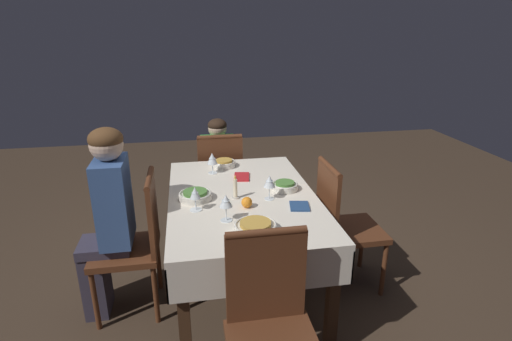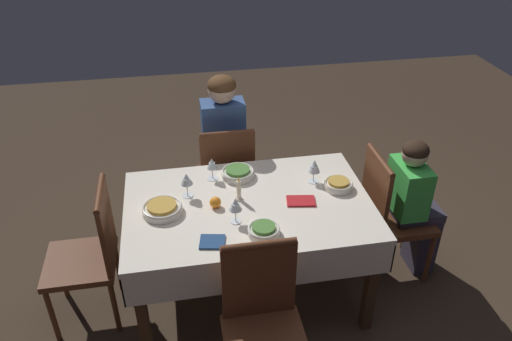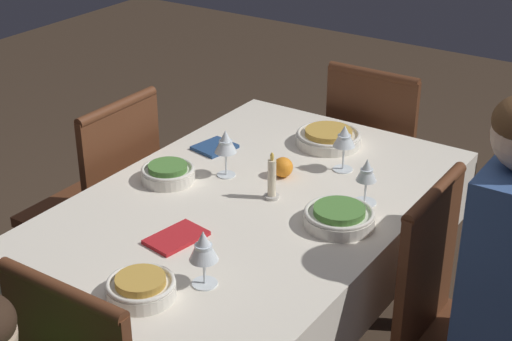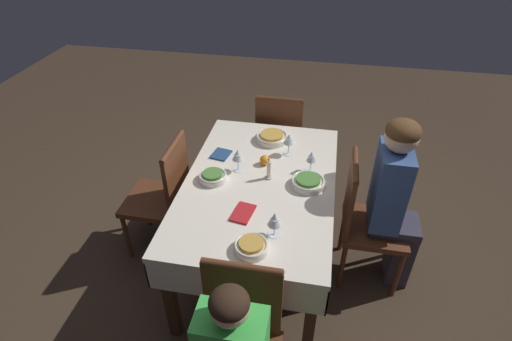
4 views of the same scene
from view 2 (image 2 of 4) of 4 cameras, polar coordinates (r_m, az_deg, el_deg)
The scene contains 20 objects.
ground_plane at distance 3.39m, azimuth -0.75°, elevation -13.75°, with size 8.00×8.00×0.00m, color #3D2D21.
dining_table at distance 2.96m, azimuth -0.84°, elevation -5.12°, with size 1.44×0.93×0.73m.
chair_south at distance 3.59m, azimuth -3.37°, elevation -0.52°, with size 0.40×0.41×0.91m.
chair_west at distance 3.35m, azimuth 14.97°, elevation -4.49°, with size 0.41×0.40×0.91m.
chair_east at distance 3.09m, azimuth -18.36°, elevation -8.74°, with size 0.41×0.40×0.91m.
chair_north at distance 2.57m, azimuth 0.81°, elevation -16.88°, with size 0.40×0.41×0.91m.
person_adult_denim at distance 3.62m, azimuth -3.77°, elevation 3.24°, with size 0.30×0.34×1.21m.
person_child_green at distance 3.39m, azimuth 17.65°, elevation -3.45°, with size 0.33×0.30×1.00m.
bowl_south at distance 3.14m, azimuth -2.09°, elevation -0.25°, with size 0.21×0.21×0.06m.
wine_glass_south at distance 3.09m, azimuth -5.06°, elevation 0.69°, with size 0.07×0.07×0.15m.
bowl_west at distance 3.07m, azimuth 9.40°, elevation -1.57°, with size 0.17×0.17×0.06m.
wine_glass_west at distance 3.06m, azimuth 6.67°, elevation 0.44°, with size 0.07×0.07×0.16m.
bowl_east at distance 2.87m, azimuth -10.67°, elevation -4.32°, with size 0.23×0.23×0.06m.
wine_glass_east at distance 2.94m, azimuth -7.95°, elevation -1.05°, with size 0.07×0.07×0.16m.
bowl_north at distance 2.67m, azimuth 0.90°, elevation -6.83°, with size 0.17×0.17×0.06m.
wine_glass_north at distance 2.71m, azimuth -2.37°, elevation -3.94°, with size 0.07×0.07×0.16m.
candle_centerpiece at distance 2.91m, azimuth -1.97°, elevation -2.38°, with size 0.05×0.05×0.15m.
orange_fruit at distance 2.87m, azimuth -4.66°, elevation -3.66°, with size 0.07×0.07×0.07m, color orange.
napkin_red_folded at distance 2.93m, azimuth 5.15°, elevation -3.49°, with size 0.18×0.13×0.01m.
napkin_spare_side at distance 2.64m, azimuth -5.02°, elevation -8.12°, with size 0.15×0.14×0.01m.
Camera 2 is at (0.37, 2.32, 2.44)m, focal length 35.00 mm.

